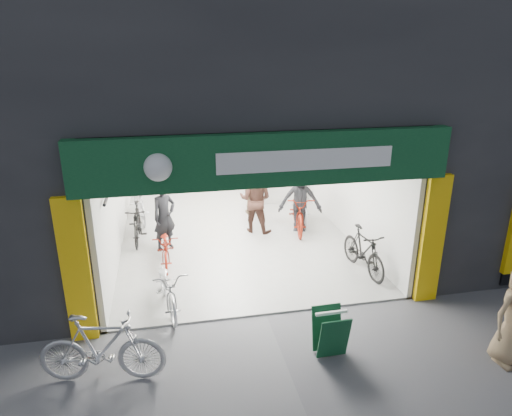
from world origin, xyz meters
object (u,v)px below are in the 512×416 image
object	(u,v)px
bike_right_front	(363,251)
parked_bike	(102,348)
bike_left_front	(168,287)
sandwich_board	(330,332)

from	to	relation	value
bike_right_front	parked_bike	distance (m)	5.86
bike_left_front	bike_right_front	xyz separation A→B (m)	(4.30, 0.68, 0.04)
bike_left_front	bike_right_front	world-z (taller)	bike_right_front
sandwich_board	bike_left_front	bearing A→B (deg)	142.07
bike_left_front	sandwich_board	distance (m)	3.21
bike_left_front	parked_bike	xyz separation A→B (m)	(-1.00, -1.83, 0.09)
sandwich_board	parked_bike	bearing A→B (deg)	177.37
bike_right_front	sandwich_board	size ratio (longest dim) A/B	2.21
parked_bike	sandwich_board	bearing A→B (deg)	-82.21
parked_bike	bike_right_front	bearing A→B (deg)	-55.32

